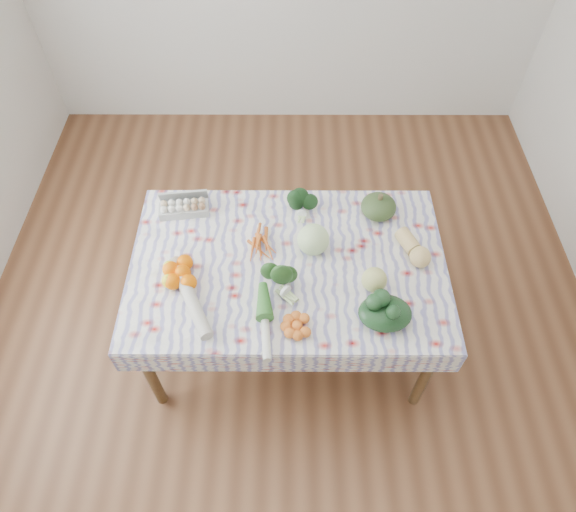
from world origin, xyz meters
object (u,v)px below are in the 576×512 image
at_px(dining_table, 288,272).
at_px(kabocha_squash, 379,207).
at_px(butternut_squash, 414,247).
at_px(cabbage, 313,240).
at_px(egg_carton, 184,208).
at_px(grapefruit, 374,280).

relative_size(dining_table, kabocha_squash, 8.15).
distance_m(dining_table, butternut_squash, 0.68).
bearing_deg(kabocha_squash, cabbage, -145.59).
relative_size(dining_table, cabbage, 9.44).
height_order(egg_carton, grapefruit, grapefruit).
relative_size(dining_table, grapefruit, 12.53).
distance_m(butternut_squash, grapefruit, 0.31).
bearing_deg(dining_table, butternut_squash, 5.36).
bearing_deg(butternut_squash, dining_table, 162.42).
xyz_separation_m(butternut_squash, grapefruit, (-0.23, -0.21, 0.01)).
height_order(butternut_squash, grapefruit, grapefruit).
bearing_deg(kabocha_squash, grapefruit, -98.39).
relative_size(egg_carton, grapefruit, 2.15).
relative_size(kabocha_squash, grapefruit, 1.54).
xyz_separation_m(kabocha_squash, cabbage, (-0.37, -0.25, 0.02)).
bearing_deg(egg_carton, butternut_squash, -20.01).
xyz_separation_m(kabocha_squash, grapefruit, (-0.07, -0.49, -0.00)).
relative_size(dining_table, egg_carton, 5.82).
xyz_separation_m(dining_table, kabocha_squash, (0.50, 0.34, 0.15)).
bearing_deg(dining_table, grapefruit, -19.46).
relative_size(cabbage, grapefruit, 1.33).
bearing_deg(egg_carton, dining_table, -37.87).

